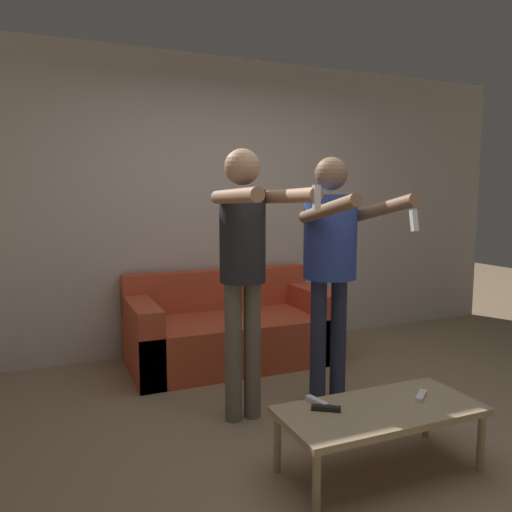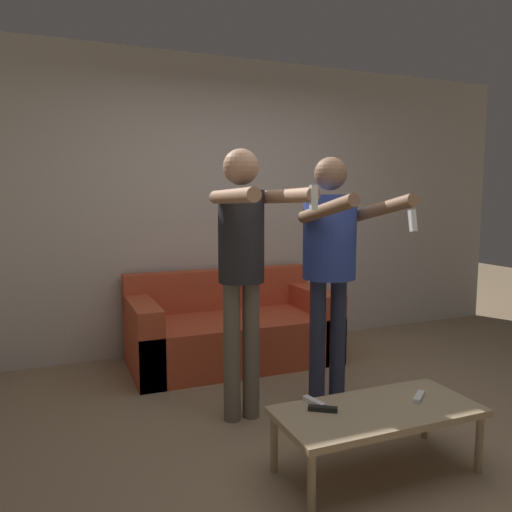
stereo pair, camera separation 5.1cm
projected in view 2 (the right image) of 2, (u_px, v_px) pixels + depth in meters
The scene contains 9 objects.
ground_plane at pixel (335, 441), 2.95m from camera, with size 14.00×14.00×0.00m, color #937A5B.
wall_back at pixel (223, 206), 4.69m from camera, with size 6.40×0.06×2.70m.
couch at pixel (231, 331), 4.36m from camera, with size 1.75×0.88×0.77m.
person_standing_left at pixel (243, 253), 3.10m from camera, with size 0.41×0.79×1.73m.
person_standing_right at pixel (331, 250), 3.34m from camera, with size 0.48×0.80×1.70m.
coffee_table at pixel (377, 415), 2.58m from camera, with size 1.07×0.49×0.35m.
remote_near at pixel (419, 397), 2.70m from camera, with size 0.14×0.12×0.02m.
remote_mid at pixel (323, 409), 2.55m from camera, with size 0.14×0.11×0.02m.
remote_far at pixel (314, 402), 2.63m from camera, with size 0.07×0.15×0.02m.
Camera 2 is at (-1.49, -2.41, 1.45)m, focal length 35.00 mm.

